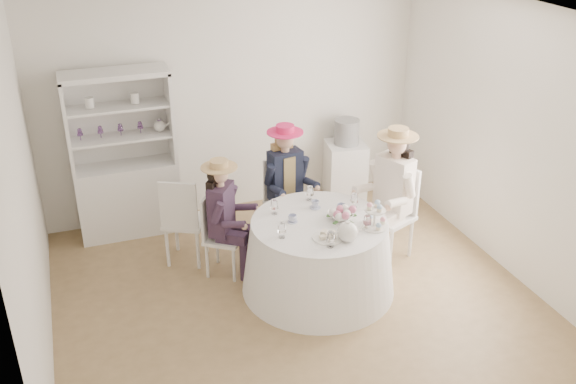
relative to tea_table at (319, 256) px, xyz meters
name	(u,v)px	position (x,y,z in m)	size (l,w,h in m)	color
ground	(291,291)	(-0.27, 0.03, -0.37)	(4.50, 4.50, 0.00)	olive
ceiling	(292,13)	(-0.27, 0.03, 2.33)	(4.50, 4.50, 0.00)	white
wall_back	(233,100)	(-0.27, 2.03, 0.98)	(4.50, 4.50, 0.00)	white
wall_front	(399,288)	(-0.27, -1.97, 0.98)	(4.50, 4.50, 0.00)	white
wall_left	(25,206)	(-2.52, 0.03, 0.98)	(4.50, 4.50, 0.00)	white
wall_right	(502,136)	(1.98, 0.03, 0.98)	(4.50, 4.50, 0.00)	white
tea_table	(319,256)	(0.00, 0.00, 0.00)	(1.51, 1.51, 0.75)	white
hutch	(127,178)	(-1.59, 1.79, 0.30)	(1.17, 0.55, 1.89)	silver
side_table	(345,170)	(1.07, 1.76, -0.01)	(0.47, 0.47, 0.73)	silver
hatbox	(347,132)	(1.07, 1.76, 0.51)	(0.31, 0.31, 0.31)	black
guest_left	(223,211)	(-0.79, 0.58, 0.34)	(0.54, 0.51, 1.26)	silver
guest_mid	(286,178)	(0.01, 0.98, 0.40)	(0.51, 0.53, 1.37)	silver
guest_right	(392,187)	(0.93, 0.30, 0.45)	(0.61, 0.56, 1.46)	silver
spare_chair	(183,219)	(-1.14, 0.90, 0.16)	(0.55, 0.55, 0.99)	silver
teacup_a	(293,219)	(-0.24, 0.08, 0.41)	(0.08, 0.08, 0.07)	white
teacup_b	(315,205)	(0.07, 0.27, 0.41)	(0.08, 0.08, 0.07)	white
teacup_c	(341,208)	(0.28, 0.12, 0.41)	(0.09, 0.09, 0.07)	white
flower_bowl	(340,216)	(0.20, -0.02, 0.41)	(0.23, 0.23, 0.06)	white
flower_arrangement	(342,213)	(0.19, -0.09, 0.48)	(0.21, 0.21, 0.08)	#D1688B
table_teapot	(348,232)	(0.11, -0.40, 0.46)	(0.26, 0.19, 0.20)	white
sandwich_plate	(328,237)	(-0.04, -0.31, 0.39)	(0.28, 0.28, 0.06)	white
cupcake_stand	(375,218)	(0.44, -0.26, 0.47)	(0.26, 0.26, 0.25)	white
stemware_set	(320,215)	(0.00, 0.00, 0.45)	(0.94, 0.98, 0.15)	white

